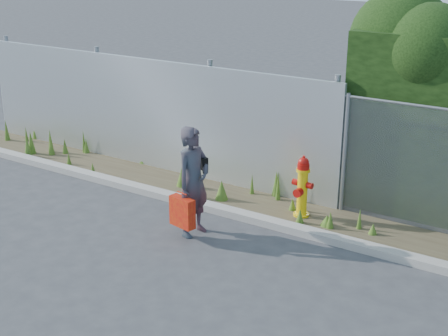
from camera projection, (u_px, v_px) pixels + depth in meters
ground at (189, 267)px, 8.83m from camera, size 80.00×80.00×0.00m
curb at (252, 218)px, 10.24m from camera, size 16.00×0.22×0.12m
weed_strip at (282, 203)px, 10.64m from camera, size 16.00×1.33×0.55m
corrugated_fence at (143, 113)px, 12.47m from camera, size 8.50×0.21×2.30m
fire_hydrant at (302, 188)px, 10.25m from camera, size 0.36×0.32×1.08m
woman at (193, 182)px, 9.55m from camera, size 0.50×0.69×1.74m
red_tote_bag at (182, 212)px, 9.51m from camera, size 0.43×0.16×0.56m
black_shoulder_bag at (201, 162)px, 9.67m from camera, size 0.25×0.11×0.19m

